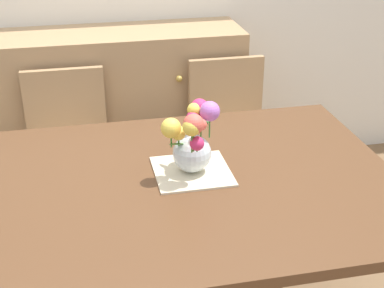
{
  "coord_description": "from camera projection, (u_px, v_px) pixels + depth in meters",
  "views": [
    {
      "loc": [
        -0.36,
        -1.77,
        1.81
      ],
      "look_at": [
        0.03,
        0.06,
        0.9
      ],
      "focal_mm": 52.29,
      "sensor_mm": 36.0,
      "label": 1
    }
  ],
  "objects": [
    {
      "name": "placemat",
      "position": [
        192.0,
        171.0,
        2.13
      ],
      "size": [
        0.29,
        0.29,
        0.01
      ],
      "primitive_type": "cube",
      "color": "beige",
      "rests_on": "dining_table"
    },
    {
      "name": "chair_right",
      "position": [
        230.0,
        130.0,
        3.09
      ],
      "size": [
        0.42,
        0.42,
        0.9
      ],
      "rotation": [
        0.0,
        0.0,
        3.14
      ],
      "color": "tan",
      "rests_on": "ground_plane"
    },
    {
      "name": "chair_left",
      "position": [
        69.0,
        145.0,
        2.93
      ],
      "size": [
        0.42,
        0.42,
        0.9
      ],
      "rotation": [
        0.0,
        0.0,
        3.14
      ],
      "color": "tan",
      "rests_on": "ground_plane"
    },
    {
      "name": "dining_table",
      "position": [
        186.0,
        199.0,
        2.11
      ],
      "size": [
        1.6,
        1.19,
        0.78
      ],
      "color": "brown",
      "rests_on": "ground_plane"
    },
    {
      "name": "flower_vase",
      "position": [
        192.0,
        139.0,
        2.06
      ],
      "size": [
        0.23,
        0.22,
        0.27
      ],
      "color": "silver",
      "rests_on": "placemat"
    },
    {
      "name": "dresser",
      "position": [
        123.0,
        114.0,
        3.34
      ],
      "size": [
        1.4,
        0.47,
        1.0
      ],
      "color": "tan",
      "rests_on": "ground_plane"
    }
  ]
}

